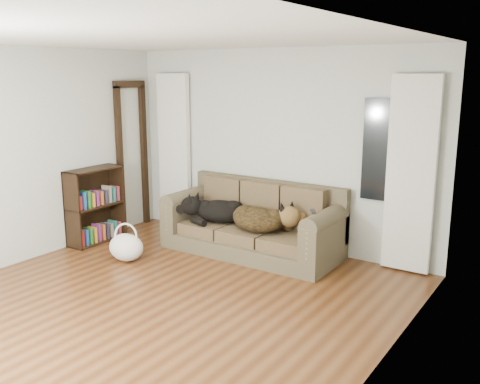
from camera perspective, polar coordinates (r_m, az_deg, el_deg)
The scene contains 15 objects.
floor at distance 5.50m, azimuth -9.63°, elevation -12.13°, with size 5.00×5.00×0.00m, color #43230F.
ceiling at distance 5.01m, azimuth -10.77°, elevation 15.98°, with size 5.00×5.00×0.00m, color white.
wall_back at distance 7.09m, azimuth 3.91°, elevation 4.61°, with size 4.50×0.04×2.60m, color #B3B9AD.
wall_left at distance 6.83m, azimuth -24.00°, elevation 3.23°, with size 0.04×5.00×2.60m, color #B3B9AD.
wall_right at distance 3.93m, azimuth 14.36°, elevation -2.35°, with size 0.04×5.00×2.60m, color #B3B9AD.
curtain_left at distance 8.02m, azimuth -7.03°, elevation 4.40°, with size 0.55×0.08×2.25m, color white.
curtain_right at distance 6.35m, azimuth 17.76°, elevation 1.71°, with size 0.55×0.08×2.25m, color white.
window_pane at distance 6.46m, azimuth 15.05°, elevation 4.31°, with size 0.50×0.03×1.20m, color black.
door_casing at distance 8.10m, azimuth -11.41°, elevation 3.61°, with size 0.07×0.60×2.10m, color black.
sofa at distance 6.85m, azimuth 1.21°, elevation -2.92°, with size 2.28×0.98×0.93m, color #373224.
dog_black_lab at distance 7.09m, azimuth -2.44°, elevation -2.14°, with size 0.70×0.49×0.30m, color black.
dog_shepherd at distance 6.67m, azimuth 2.31°, elevation -3.01°, with size 0.74×0.52×0.33m, color black.
tv_remote at distance 6.19m, azimuth 7.80°, elevation -2.06°, with size 0.05×0.19×0.02m, color black.
tote_bag at distance 6.80m, azimuth -12.04°, elevation -5.87°, with size 0.47×0.36×0.34m, color silver.
bookshelf at distance 7.57m, azimuth -15.16°, elevation -1.47°, with size 0.31×0.82×1.03m, color black.
Camera 1 is at (3.47, -3.60, 2.29)m, focal length 40.00 mm.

